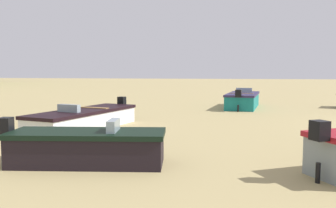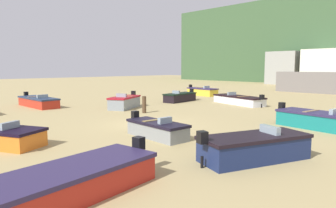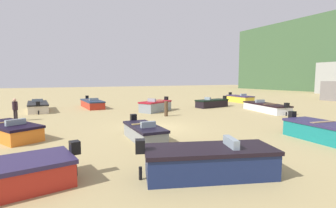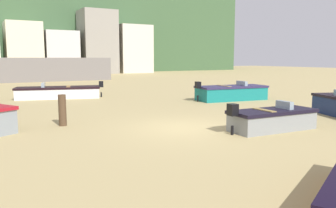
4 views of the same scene
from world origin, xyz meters
name	(u,v)px [view 1 (image 1 of 4)]	position (x,y,z in m)	size (l,w,h in m)	color
boat_black_2	(87,147)	(-7.22, 10.00, 0.43)	(1.83, 4.07, 1.14)	black
boat_white_7	(85,119)	(-2.10, 12.20, 0.39)	(5.59, 2.87, 1.07)	white
boat_teal_9	(243,100)	(7.11, 5.89, 0.46)	(4.79, 2.28, 1.21)	#157573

